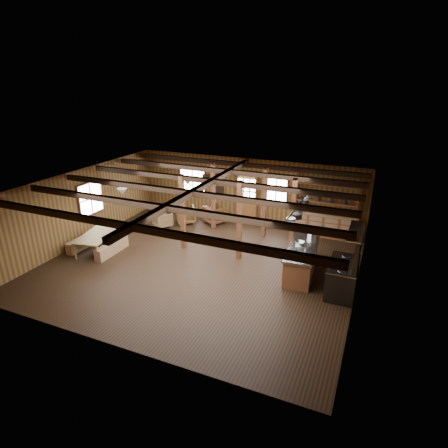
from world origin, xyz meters
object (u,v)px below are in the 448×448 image
(dining_table, at_px, (99,243))
(armchair_b, at_px, (215,214))
(kitchen_island, at_px, (301,259))
(commercial_range, at_px, (345,273))
(armchair_a, at_px, (186,215))
(armchair_c, at_px, (163,219))

(dining_table, height_order, armchair_b, armchair_b)
(kitchen_island, distance_m, commercial_range, 1.58)
(dining_table, relative_size, armchair_a, 2.30)
(kitchen_island, bearing_deg, armchair_c, 160.49)
(dining_table, distance_m, armchair_c, 3.09)
(kitchen_island, relative_size, dining_table, 1.40)
(armchair_b, bearing_deg, kitchen_island, 176.04)
(commercial_range, xyz_separation_m, dining_table, (-8.55, -0.57, -0.32))
(commercial_range, height_order, armchair_a, commercial_range)
(commercial_range, distance_m, armchair_a, 7.74)
(kitchen_island, xyz_separation_m, dining_table, (-7.14, -1.27, -0.16))
(kitchen_island, bearing_deg, commercial_range, -30.80)
(armchair_c, bearing_deg, armchair_a, -95.94)
(armchair_a, xyz_separation_m, armchair_c, (-0.67, -0.82, -0.04))
(kitchen_island, bearing_deg, dining_table, -174.32)
(armchair_a, bearing_deg, kitchen_island, 119.19)
(kitchen_island, distance_m, dining_table, 7.25)
(kitchen_island, xyz_separation_m, armchair_c, (-6.29, 1.70, -0.16))
(armchair_a, bearing_deg, armchair_c, 14.04)
(kitchen_island, height_order, armchair_a, kitchen_island)
(dining_table, xyz_separation_m, armchair_c, (0.84, 2.97, -0.00))
(commercial_range, xyz_separation_m, armchair_c, (-7.70, 2.40, -0.32))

